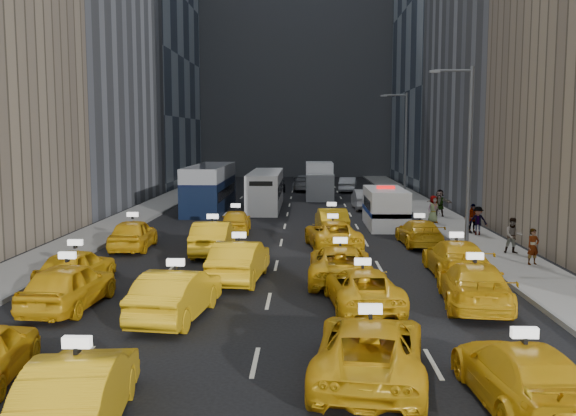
% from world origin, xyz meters
% --- Properties ---
extents(ground, '(160.00, 160.00, 0.00)m').
position_xyz_m(ground, '(0.00, 0.00, 0.00)').
color(ground, black).
rests_on(ground, ground).
extents(sidewalk_west, '(3.00, 90.00, 0.15)m').
position_xyz_m(sidewalk_west, '(-10.50, 25.00, 0.07)').
color(sidewalk_west, gray).
rests_on(sidewalk_west, ground).
extents(sidewalk_east, '(3.00, 90.00, 0.15)m').
position_xyz_m(sidewalk_east, '(10.50, 25.00, 0.07)').
color(sidewalk_east, gray).
rests_on(sidewalk_east, ground).
extents(curb_west, '(0.15, 90.00, 0.18)m').
position_xyz_m(curb_west, '(-9.05, 25.00, 0.09)').
color(curb_west, slate).
rests_on(curb_west, ground).
extents(curb_east, '(0.15, 90.00, 0.18)m').
position_xyz_m(curb_east, '(9.05, 25.00, 0.09)').
color(curb_east, slate).
rests_on(curb_east, ground).
extents(building_backdrop, '(30.00, 12.00, 40.00)m').
position_xyz_m(building_backdrop, '(0.00, 72.00, 20.00)').
color(building_backdrop, slate).
rests_on(building_backdrop, ground).
extents(streetlight_near, '(2.15, 0.22, 9.00)m').
position_xyz_m(streetlight_near, '(9.18, 12.00, 4.92)').
color(streetlight_near, '#595B60').
rests_on(streetlight_near, ground).
extents(streetlight_far, '(2.15, 0.22, 9.00)m').
position_xyz_m(streetlight_far, '(9.18, 32.00, 4.92)').
color(streetlight_far, '#595B60').
rests_on(streetlight_far, ground).
extents(taxi_1, '(2.06, 4.78, 1.53)m').
position_xyz_m(taxi_1, '(-3.16, -7.73, 0.76)').
color(taxi_1, gold).
rests_on(taxi_1, ground).
extents(taxi_2, '(3.18, 5.66, 1.49)m').
position_xyz_m(taxi_2, '(2.79, -5.07, 0.75)').
color(taxi_2, gold).
rests_on(taxi_2, ground).
extents(taxi_3, '(2.25, 4.97, 1.41)m').
position_xyz_m(taxi_3, '(5.86, -6.53, 0.71)').
color(taxi_3, gold).
rests_on(taxi_3, ground).
extents(taxi_4, '(2.17, 4.75, 1.58)m').
position_xyz_m(taxi_4, '(-6.55, 0.84, 0.79)').
color(taxi_4, gold).
rests_on(taxi_4, ground).
extents(taxi_5, '(2.28, 4.95, 1.57)m').
position_xyz_m(taxi_5, '(-2.76, -0.17, 0.79)').
color(taxi_5, gold).
rests_on(taxi_5, ground).
extents(taxi_6, '(2.62, 4.93, 1.32)m').
position_xyz_m(taxi_6, '(3.18, 1.34, 0.66)').
color(taxi_6, gold).
rests_on(taxi_6, ground).
extents(taxi_7, '(2.70, 5.40, 1.51)m').
position_xyz_m(taxi_7, '(6.92, 1.46, 0.75)').
color(taxi_7, gold).
rests_on(taxi_7, ground).
extents(taxi_8, '(2.23, 4.44, 1.45)m').
position_xyz_m(taxi_8, '(-7.45, 4.07, 0.72)').
color(taxi_8, gold).
rests_on(taxi_8, ground).
extents(taxi_9, '(2.13, 5.02, 1.61)m').
position_xyz_m(taxi_9, '(-1.32, 5.03, 0.81)').
color(taxi_9, gold).
rests_on(taxi_9, ground).
extents(taxi_10, '(2.57, 5.25, 1.44)m').
position_xyz_m(taxi_10, '(2.63, 4.93, 0.72)').
color(taxi_10, gold).
rests_on(taxi_10, ground).
extents(taxi_11, '(2.16, 5.15, 1.49)m').
position_xyz_m(taxi_11, '(7.39, 6.10, 0.74)').
color(taxi_11, gold).
rests_on(taxi_11, ground).
extents(taxi_12, '(2.04, 4.64, 1.55)m').
position_xyz_m(taxi_12, '(-7.32, 11.73, 0.78)').
color(taxi_12, gold).
rests_on(taxi_12, ground).
extents(taxi_13, '(1.82, 4.94, 1.62)m').
position_xyz_m(taxi_13, '(-3.16, 10.61, 0.81)').
color(taxi_13, gold).
rests_on(taxi_13, ground).
extents(taxi_14, '(3.00, 5.40, 1.43)m').
position_xyz_m(taxi_14, '(2.66, 12.34, 0.72)').
color(taxi_14, gold).
rests_on(taxi_14, ground).
extents(taxi_15, '(2.04, 4.69, 1.34)m').
position_xyz_m(taxi_15, '(7.18, 13.34, 0.67)').
color(taxi_15, gold).
rests_on(taxi_15, ground).
extents(taxi_16, '(1.80, 4.14, 1.39)m').
position_xyz_m(taxi_16, '(-2.78, 17.30, 0.70)').
color(taxi_16, gold).
rests_on(taxi_16, ground).
extents(taxi_17, '(1.91, 4.67, 1.50)m').
position_xyz_m(taxi_17, '(2.80, 17.13, 0.75)').
color(taxi_17, gold).
rests_on(taxi_17, ground).
extents(nypd_van, '(2.34, 5.98, 2.57)m').
position_xyz_m(nypd_van, '(6.25, 19.93, 1.16)').
color(nypd_van, white).
rests_on(nypd_van, ground).
extents(double_decker, '(4.02, 11.74, 3.35)m').
position_xyz_m(double_decker, '(-5.94, 28.54, 1.66)').
color(double_decker, black).
rests_on(double_decker, ground).
extents(city_bus, '(3.73, 11.27, 2.86)m').
position_xyz_m(city_bus, '(-1.78, 29.68, 1.41)').
color(city_bus, silver).
rests_on(city_bus, ground).
extents(box_truck, '(2.42, 6.97, 3.18)m').
position_xyz_m(box_truck, '(2.54, 37.67, 1.57)').
color(box_truck, white).
rests_on(box_truck, ground).
extents(misc_car_0, '(1.75, 4.72, 1.54)m').
position_xyz_m(misc_car_0, '(5.82, 29.41, 0.77)').
color(misc_car_0, '#A3A4AA').
rests_on(misc_car_0, ground).
extents(misc_car_1, '(2.62, 5.48, 1.51)m').
position_xyz_m(misc_car_1, '(-6.86, 39.83, 0.75)').
color(misc_car_1, black).
rests_on(misc_car_1, ground).
extents(misc_car_2, '(2.71, 5.83, 1.65)m').
position_xyz_m(misc_car_2, '(1.31, 45.08, 0.82)').
color(misc_car_2, gray).
rests_on(misc_car_2, ground).
extents(misc_car_3, '(2.22, 4.70, 1.56)m').
position_xyz_m(misc_car_3, '(-1.69, 44.36, 0.78)').
color(misc_car_3, black).
rests_on(misc_car_3, ground).
extents(misc_car_4, '(2.11, 4.66, 1.48)m').
position_xyz_m(misc_car_4, '(5.51, 43.83, 0.74)').
color(misc_car_4, '#ADAFB5').
rests_on(misc_car_4, ground).
extents(pedestrian_0, '(0.66, 0.54, 1.56)m').
position_xyz_m(pedestrian_0, '(11.10, 7.83, 0.93)').
color(pedestrian_0, gray).
rests_on(pedestrian_0, sidewalk_east).
extents(pedestrian_1, '(0.85, 0.51, 1.69)m').
position_xyz_m(pedestrian_1, '(11.07, 10.42, 0.99)').
color(pedestrian_1, gray).
rests_on(pedestrian_1, sidewalk_east).
extents(pedestrian_2, '(1.10, 0.71, 1.59)m').
position_xyz_m(pedestrian_2, '(10.91, 15.97, 0.94)').
color(pedestrian_2, gray).
rests_on(pedestrian_2, sidewalk_east).
extents(pedestrian_3, '(1.06, 0.66, 1.67)m').
position_xyz_m(pedestrian_3, '(10.77, 16.69, 0.98)').
color(pedestrian_3, gray).
rests_on(pedestrian_3, sidewalk_east).
extents(pedestrian_4, '(0.96, 0.77, 1.73)m').
position_xyz_m(pedestrian_4, '(9.40, 20.85, 1.02)').
color(pedestrian_4, gray).
rests_on(pedestrian_4, sidewalk_east).
extents(pedestrian_5, '(1.75, 1.06, 1.82)m').
position_xyz_m(pedestrian_5, '(10.48, 24.18, 1.06)').
color(pedestrian_5, gray).
rests_on(pedestrian_5, sidewalk_east).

